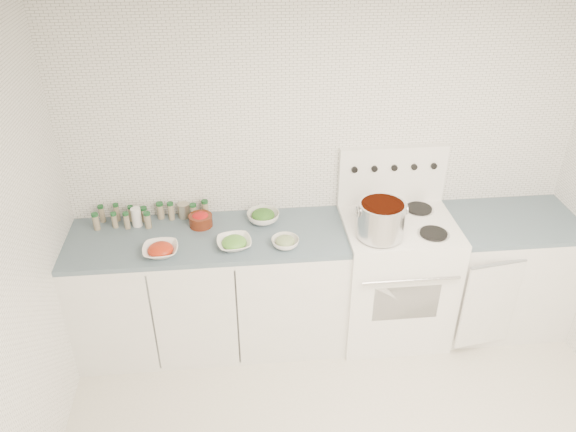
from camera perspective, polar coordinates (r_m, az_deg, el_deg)
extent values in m
cube|color=white|center=(3.90, 3.68, 5.50)|extent=(3.50, 0.02, 2.50)
cube|color=white|center=(2.09, 11.63, 18.45)|extent=(3.50, 3.00, 0.02)
cube|color=white|center=(4.04, -7.75, -7.57)|extent=(1.85, 0.62, 0.86)
cube|color=#4A6170|center=(3.77, -8.23, -2.26)|extent=(1.85, 0.62, 0.03)
cube|color=white|center=(4.14, 10.64, -6.21)|extent=(0.76, 0.65, 0.92)
cube|color=black|center=(3.88, 11.90, -8.60)|extent=(0.45, 0.01, 0.28)
cylinder|color=silver|center=(3.72, 12.44, -6.41)|extent=(0.65, 0.02, 0.02)
cube|color=white|center=(3.88, 11.30, -0.76)|extent=(0.76, 0.65, 0.01)
cube|color=white|center=(4.02, 10.52, 4.15)|extent=(0.76, 0.06, 0.43)
cylinder|color=silver|center=(3.70, 9.30, -2.10)|extent=(0.21, 0.21, 0.01)
cylinder|color=black|center=(3.70, 9.30, -2.03)|extent=(0.18, 0.18, 0.01)
cylinder|color=silver|center=(3.80, 14.56, -1.77)|extent=(0.21, 0.21, 0.01)
cylinder|color=black|center=(3.80, 14.57, -1.69)|extent=(0.18, 0.18, 0.01)
cylinder|color=silver|center=(3.96, 8.21, 0.45)|extent=(0.21, 0.21, 0.01)
cylinder|color=black|center=(3.96, 8.22, 0.52)|extent=(0.18, 0.18, 0.01)
cylinder|color=silver|center=(4.06, 13.16, 0.70)|extent=(0.21, 0.21, 0.01)
cylinder|color=black|center=(4.05, 13.17, 0.77)|extent=(0.18, 0.18, 0.01)
cylinder|color=black|center=(3.89, 6.76, 4.72)|extent=(0.04, 0.02, 0.04)
cylinder|color=black|center=(3.92, 8.77, 4.79)|extent=(0.04, 0.02, 0.04)
cylinder|color=black|center=(3.95, 10.75, 4.85)|extent=(0.04, 0.02, 0.04)
cylinder|color=black|center=(3.99, 12.69, 4.91)|extent=(0.04, 0.02, 0.04)
cylinder|color=black|center=(4.04, 14.59, 4.95)|extent=(0.04, 0.02, 0.04)
cube|color=white|center=(4.46, 20.86, -5.43)|extent=(0.89, 0.62, 0.86)
cube|color=#4A6170|center=(4.22, 22.01, -0.52)|extent=(0.89, 0.62, 0.03)
cube|color=white|center=(4.12, 19.74, -8.54)|extent=(0.40, 0.08, 0.70)
cylinder|color=silver|center=(3.64, 9.44, -0.37)|extent=(0.30, 0.30, 0.23)
cylinder|color=#F25B22|center=(3.59, 9.58, 1.00)|extent=(0.27, 0.27, 0.03)
torus|color=silver|center=(3.57, 7.10, 0.44)|extent=(0.01, 0.07, 0.07)
torus|color=silver|center=(3.64, 11.92, 0.69)|extent=(0.01, 0.07, 0.07)
imported|color=white|center=(3.63, -12.82, -3.42)|extent=(0.23, 0.23, 0.05)
ellipsoid|color=#B6260F|center=(3.62, -12.84, -3.28)|extent=(0.16, 0.16, 0.07)
imported|color=white|center=(3.62, -5.48, -2.78)|extent=(0.25, 0.25, 0.05)
ellipsoid|color=#43852B|center=(3.62, -5.49, -2.63)|extent=(0.16, 0.16, 0.07)
imported|color=white|center=(3.87, -2.53, -0.10)|extent=(0.28, 0.28, 0.07)
ellipsoid|color=#1A5317|center=(3.86, -2.54, 0.14)|extent=(0.16, 0.16, 0.07)
imported|color=white|center=(3.61, -0.28, -2.72)|extent=(0.19, 0.19, 0.06)
ellipsoid|color=#305421|center=(3.60, -0.28, -2.52)|extent=(0.13, 0.13, 0.06)
cylinder|color=#531E0E|center=(3.86, -8.85, -0.45)|extent=(0.16, 0.16, 0.08)
ellipsoid|color=#B10C12|center=(3.84, -8.89, -0.07)|extent=(0.12, 0.12, 0.06)
cylinder|color=white|center=(3.94, -15.13, -0.11)|extent=(0.09, 0.09, 0.13)
cylinder|color=#9C9784|center=(3.97, -10.55, 0.55)|extent=(0.09, 0.09, 0.10)
cylinder|color=gray|center=(4.05, -18.37, 0.12)|extent=(0.04, 0.04, 0.11)
cylinder|color=#144920|center=(4.02, -18.52, 0.90)|extent=(0.04, 0.04, 0.02)
cylinder|color=gray|center=(4.04, -16.98, 0.26)|extent=(0.04, 0.04, 0.11)
cylinder|color=#144920|center=(4.00, -17.12, 1.07)|extent=(0.04, 0.04, 0.02)
cylinder|color=gray|center=(4.01, -15.63, 0.16)|extent=(0.04, 0.04, 0.10)
cylinder|color=#144920|center=(3.98, -15.75, 0.87)|extent=(0.04, 0.04, 0.02)
cylinder|color=gray|center=(3.99, -14.40, 0.09)|extent=(0.05, 0.05, 0.09)
cylinder|color=#144920|center=(3.96, -14.50, 0.75)|extent=(0.05, 0.05, 0.02)
cylinder|color=gray|center=(3.99, -12.83, 0.43)|extent=(0.05, 0.05, 0.11)
cylinder|color=#144920|center=(3.96, -12.93, 1.20)|extent=(0.05, 0.05, 0.02)
cylinder|color=gray|center=(3.96, -11.78, 0.39)|extent=(0.04, 0.04, 0.11)
cylinder|color=#144920|center=(3.92, -11.89, 1.22)|extent=(0.04, 0.04, 0.02)
cylinder|color=gray|center=(3.95, -9.56, 0.39)|extent=(0.04, 0.04, 0.09)
cylinder|color=#144920|center=(3.92, -9.64, 1.09)|extent=(0.05, 0.05, 0.02)
cylinder|color=gray|center=(3.95, -8.40, 0.66)|extent=(0.05, 0.05, 0.11)
cylinder|color=#144920|center=(3.92, -8.47, 1.44)|extent=(0.05, 0.05, 0.02)
cylinder|color=gray|center=(3.98, -18.90, -0.63)|extent=(0.04, 0.04, 0.11)
cylinder|color=#144920|center=(3.95, -19.06, 0.13)|extent=(0.05, 0.05, 0.02)
cylinder|color=gray|center=(3.97, -17.20, -0.50)|extent=(0.04, 0.04, 0.09)
cylinder|color=#144920|center=(3.94, -17.32, 0.20)|extent=(0.04, 0.04, 0.02)
cylinder|color=gray|center=(3.93, -16.05, -0.55)|extent=(0.04, 0.04, 0.10)
cylinder|color=#144920|center=(3.90, -16.18, 0.21)|extent=(0.04, 0.04, 0.02)
cylinder|color=gray|center=(3.90, -14.05, -0.51)|extent=(0.04, 0.04, 0.10)
cylinder|color=#144920|center=(3.87, -14.16, 0.23)|extent=(0.05, 0.05, 0.02)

